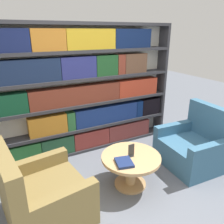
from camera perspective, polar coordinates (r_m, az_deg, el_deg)
The scene contains 7 objects.
ground_plane at distance 3.09m, azimuth 3.46°, elevation -19.96°, with size 14.00×14.00×0.00m, color slate.
bookshelf at distance 3.67m, azimuth -7.40°, elevation 5.25°, with size 3.20×0.30×2.13m.
armchair_left at distance 2.68m, azimuth -17.92°, elevation -20.18°, with size 0.95×0.99×0.92m.
armchair_right at distance 3.70m, azimuth 20.73°, elevation -8.44°, with size 0.89×0.94×0.92m.
coffee_table at distance 3.01m, azimuth 4.93°, elevation -13.46°, with size 0.79×0.79×0.45m.
table_sign at distance 2.90m, azimuth 5.05°, elevation -10.12°, with size 0.09×0.06×0.17m.
stray_book at distance 2.78m, azimuth 3.19°, elevation -13.00°, with size 0.25×0.28×0.03m.
Camera 1 is at (-1.25, -1.99, 1.99)m, focal length 35.00 mm.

